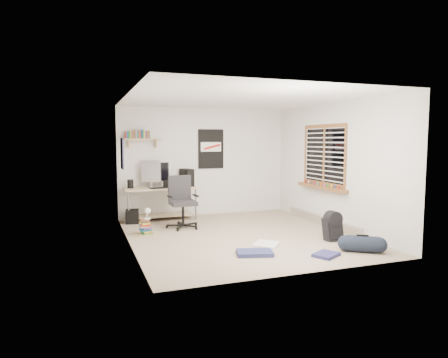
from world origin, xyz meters
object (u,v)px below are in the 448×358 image
object	(u,v)px
office_chair	(183,204)
duffel_bag	(362,243)
backpack	(333,229)
desk	(161,203)
book_stack	(146,227)

from	to	relation	value
office_chair	duffel_bag	size ratio (longest dim) A/B	2.09
duffel_bag	backpack	bearing A→B (deg)	122.63
duffel_bag	office_chair	bearing A→B (deg)	163.17
desk	book_stack	distance (m)	1.45
duffel_bag	book_stack	bearing A→B (deg)	175.42
backpack	desk	bearing A→B (deg)	128.93
book_stack	office_chair	bearing A→B (deg)	22.05
office_chair	backpack	bearing A→B (deg)	-42.81
office_chair	desk	bearing A→B (deg)	101.34
desk	duffel_bag	bearing A→B (deg)	-32.45
office_chair	duffel_bag	bearing A→B (deg)	-53.12
office_chair	book_stack	world-z (taller)	office_chair
desk	office_chair	bearing A→B (deg)	-52.17
office_chair	backpack	size ratio (longest dim) A/B	2.57
backpack	duffel_bag	size ratio (longest dim) A/B	0.81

